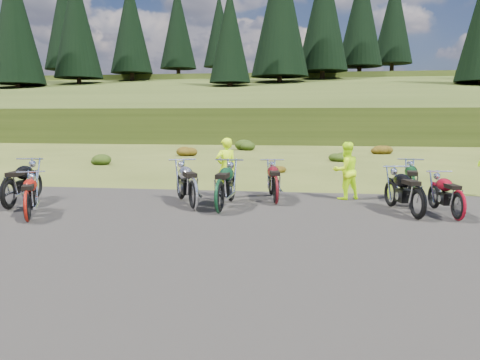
# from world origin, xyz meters

# --- Properties ---
(ground) EXTENTS (300.00, 300.00, 0.00)m
(ground) POSITION_xyz_m (0.00, 0.00, 0.00)
(ground) COLOR #3F4818
(ground) RESTS_ON ground
(gravel_pad) EXTENTS (20.00, 12.00, 0.04)m
(gravel_pad) POSITION_xyz_m (0.00, -2.00, 0.00)
(gravel_pad) COLOR black
(gravel_pad) RESTS_ON ground
(hill_slope) EXTENTS (300.00, 45.97, 9.37)m
(hill_slope) POSITION_xyz_m (0.00, 50.00, 0.00)
(hill_slope) COLOR #2E3A13
(hill_slope) RESTS_ON ground
(hill_plateau) EXTENTS (300.00, 90.00, 9.17)m
(hill_plateau) POSITION_xyz_m (0.00, 110.00, 0.00)
(hill_plateau) COLOR #2E3A13
(hill_plateau) RESTS_ON ground
(conifer_14) EXTENTS (5.28, 5.28, 14.00)m
(conifer_14) POSITION_xyz_m (-51.00, 70.00, 16.55)
(conifer_14) COLOR black
(conifer_14) RESTS_ON ground
(conifer_15) EXTENTS (7.92, 7.92, 20.00)m
(conifer_15) POSITION_xyz_m (-45.00, 76.00, 20.16)
(conifer_15) COLOR black
(conifer_15) RESTS_ON ground
(conifer_16) EXTENTS (7.48, 7.48, 19.00)m
(conifer_16) POSITION_xyz_m (-39.00, 51.00, 15.28)
(conifer_16) COLOR black
(conifer_16) RESTS_ON ground
(conifer_17) EXTENTS (7.04, 7.04, 18.00)m
(conifer_17) POSITION_xyz_m (-33.00, 57.00, 15.97)
(conifer_17) COLOR black
(conifer_17) RESTS_ON ground
(conifer_18) EXTENTS (6.60, 6.60, 17.00)m
(conifer_18) POSITION_xyz_m (-27.00, 63.00, 16.66)
(conifer_18) COLOR black
(conifer_18) RESTS_ON ground
(conifer_19) EXTENTS (6.16, 6.16, 16.00)m
(conifer_19) POSITION_xyz_m (-21.00, 69.00, 17.36)
(conifer_19) COLOR black
(conifer_19) RESTS_ON ground
(conifer_20) EXTENTS (5.72, 5.72, 15.00)m
(conifer_20) POSITION_xyz_m (-15.00, 75.00, 17.65)
(conifer_20) COLOR black
(conifer_20) RESTS_ON ground
(conifer_21) EXTENTS (5.28, 5.28, 14.00)m
(conifer_21) POSITION_xyz_m (-9.00, 50.00, 12.56)
(conifer_21) COLOR black
(conifer_21) RESTS_ON ground
(conifer_22) EXTENTS (7.92, 7.92, 20.00)m
(conifer_22) POSITION_xyz_m (-3.00, 56.00, 16.77)
(conifer_22) COLOR black
(conifer_22) RESTS_ON ground
(conifer_23) EXTENTS (7.48, 7.48, 19.00)m
(conifer_23) POSITION_xyz_m (3.00, 62.00, 17.47)
(conifer_23) COLOR black
(conifer_23) RESTS_ON ground
(conifer_24) EXTENTS (7.04, 7.04, 18.00)m
(conifer_24) POSITION_xyz_m (9.00, 68.00, 18.16)
(conifer_24) COLOR black
(conifer_24) RESTS_ON ground
(conifer_25) EXTENTS (6.60, 6.60, 17.00)m
(conifer_25) POSITION_xyz_m (15.00, 74.00, 18.66)
(conifer_25) COLOR black
(conifer_25) RESTS_ON ground
(shrub_1) EXTENTS (1.03, 1.03, 0.61)m
(shrub_1) POSITION_xyz_m (-9.10, 11.30, 0.31)
(shrub_1) COLOR #1D320C
(shrub_1) RESTS_ON ground
(shrub_2) EXTENTS (1.30, 1.30, 0.77)m
(shrub_2) POSITION_xyz_m (-6.20, 16.60, 0.38)
(shrub_2) COLOR #5D320B
(shrub_2) RESTS_ON ground
(shrub_3) EXTENTS (1.56, 1.56, 0.92)m
(shrub_3) POSITION_xyz_m (-3.30, 21.90, 0.46)
(shrub_3) COLOR #1D320C
(shrub_3) RESTS_ON ground
(shrub_4) EXTENTS (0.77, 0.77, 0.45)m
(shrub_4) POSITION_xyz_m (-0.40, 9.20, 0.23)
(shrub_4) COLOR #5D320B
(shrub_4) RESTS_ON ground
(shrub_5) EXTENTS (1.03, 1.03, 0.61)m
(shrub_5) POSITION_xyz_m (2.50, 14.50, 0.31)
(shrub_5) COLOR #1D320C
(shrub_5) RESTS_ON ground
(shrub_6) EXTENTS (1.30, 1.30, 0.77)m
(shrub_6) POSITION_xyz_m (5.40, 19.80, 0.38)
(shrub_6) COLOR #5D320B
(shrub_6) RESTS_ON ground
(motorcycle_0) EXTENTS (1.06, 2.36, 1.19)m
(motorcycle_0) POSITION_xyz_m (-6.45, 0.33, 0.00)
(motorcycle_0) COLOR black
(motorcycle_0) RESTS_ON ground
(motorcycle_1) EXTENTS (1.44, 2.04, 1.02)m
(motorcycle_1) POSITION_xyz_m (-5.18, -0.90, 0.00)
(motorcycle_1) COLOR maroon
(motorcycle_1) RESTS_ON ground
(motorcycle_2) EXTENTS (0.83, 2.32, 1.21)m
(motorcycle_2) POSITION_xyz_m (-1.21, 0.59, 0.00)
(motorcycle_2) COLOR #0D311A
(motorcycle_2) RESTS_ON ground
(motorcycle_3) EXTENTS (1.70, 2.36, 1.19)m
(motorcycle_3) POSITION_xyz_m (-1.90, 0.88, 0.00)
(motorcycle_3) COLOR #B0B0B5
(motorcycle_3) RESTS_ON ground
(motorcycle_4) EXTENTS (1.03, 2.20, 1.11)m
(motorcycle_4) POSITION_xyz_m (0.04, 1.93, 0.00)
(motorcycle_4) COLOR #530D13
(motorcycle_4) RESTS_ON ground
(motorcycle_5) EXTENTS (1.20, 2.23, 1.11)m
(motorcycle_5) POSITION_xyz_m (3.29, 0.57, 0.00)
(motorcycle_5) COLOR black
(motorcycle_5) RESTS_ON ground
(motorcycle_6) EXTENTS (0.91, 2.00, 1.01)m
(motorcycle_6) POSITION_xyz_m (4.14, 0.55, 0.00)
(motorcycle_6) COLOR maroon
(motorcycle_6) RESTS_ON ground
(motorcycle_7) EXTENTS (1.02, 2.25, 1.14)m
(motorcycle_7) POSITION_xyz_m (3.54, 2.27, 0.00)
(motorcycle_7) COLOR black
(motorcycle_7) RESTS_ON ground
(person_middle) EXTENTS (0.74, 0.67, 1.69)m
(person_middle) POSITION_xyz_m (-1.44, 2.84, 0.85)
(person_middle) COLOR #C9FB0D
(person_middle) RESTS_ON ground
(person_right_a) EXTENTS (0.97, 0.89, 1.59)m
(person_right_a) POSITION_xyz_m (1.90, 3.00, 0.80)
(person_right_a) COLOR #C9FB0D
(person_right_a) RESTS_ON ground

